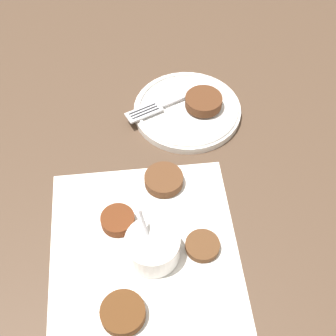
{
  "coord_description": "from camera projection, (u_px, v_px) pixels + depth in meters",
  "views": [
    {
      "loc": [
        -0.33,
        0.08,
        0.7
      ],
      "look_at": [
        0.16,
        -0.06,
        0.02
      ],
      "focal_mm": 50.0,
      "sensor_mm": 36.0,
      "label": 1
    }
  ],
  "objects": [
    {
      "name": "serving_plate",
      "position": [
        187.0,
        110.0,
        0.96
      ],
      "size": [
        0.22,
        0.22,
        0.02
      ],
      "color": "white",
      "rests_on": "ground_plane"
    },
    {
      "name": "fritter_0",
      "position": [
        203.0,
        248.0,
        0.77
      ],
      "size": [
        0.06,
        0.06,
        0.01
      ],
      "color": "#56351E",
      "rests_on": "napkin"
    },
    {
      "name": "fritter_2",
      "position": [
        164.0,
        180.0,
        0.85
      ],
      "size": [
        0.07,
        0.07,
        0.02
      ],
      "color": "#56341E",
      "rests_on": "napkin"
    },
    {
      "name": "fritter_3",
      "position": [
        123.0,
        313.0,
        0.7
      ],
      "size": [
        0.07,
        0.07,
        0.02
      ],
      "color": "#533017",
      "rests_on": "napkin"
    },
    {
      "name": "ground_plane",
      "position": [
        160.0,
        260.0,
        0.77
      ],
      "size": [
        4.0,
        4.0,
        0.0
      ],
      "primitive_type": "plane",
      "color": "#4C3828"
    },
    {
      "name": "fritter_1",
      "position": [
        118.0,
        220.0,
        0.8
      ],
      "size": [
        0.06,
        0.06,
        0.02
      ],
      "color": "#5B2C15",
      "rests_on": "napkin"
    },
    {
      "name": "napkin",
      "position": [
        144.0,
        250.0,
        0.77
      ],
      "size": [
        0.38,
        0.36,
        0.0
      ],
      "color": "white",
      "rests_on": "ground_plane"
    },
    {
      "name": "fork",
      "position": [
        161.0,
        105.0,
        0.95
      ],
      "size": [
        0.07,
        0.2,
        0.0
      ],
      "color": "silver",
      "rests_on": "serving_plate"
    },
    {
      "name": "fritter_on_plate",
      "position": [
        204.0,
        101.0,
        0.94
      ],
      "size": [
        0.08,
        0.08,
        0.02
      ],
      "color": "#512D19",
      "rests_on": "serving_plate"
    },
    {
      "name": "sauce_bowl",
      "position": [
        153.0,
        247.0,
        0.75
      ],
      "size": [
        0.1,
        0.09,
        0.1
      ],
      "color": "white",
      "rests_on": "napkin"
    }
  ]
}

